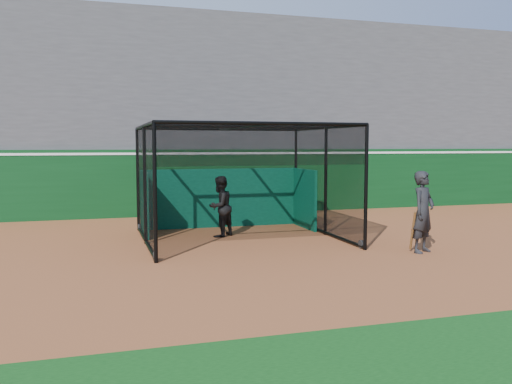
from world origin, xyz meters
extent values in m
plane|color=#96522B|center=(0.00, 0.00, 0.00)|extent=(120.00, 120.00, 0.00)
cube|color=#0A3915|center=(0.00, 8.50, 1.25)|extent=(50.00, 0.45, 2.50)
cube|color=white|center=(0.00, 8.50, 2.35)|extent=(50.00, 0.50, 0.08)
cube|color=#4C4C4F|center=(0.00, 12.38, 3.88)|extent=(50.00, 7.85, 7.75)
cube|color=#4C4C4F|center=(0.00, 15.80, 8.35)|extent=(50.00, 0.30, 1.20)
cube|color=#074A33|center=(0.60, 5.11, 0.95)|extent=(5.16, 0.10, 1.90)
cylinder|color=black|center=(-2.04, 0.45, 0.11)|extent=(0.08, 0.22, 0.22)
cylinder|color=black|center=(3.24, 0.45, 0.11)|extent=(0.08, 0.22, 0.22)
cylinder|color=black|center=(-2.04, 5.03, 0.11)|extent=(0.08, 0.22, 0.22)
cylinder|color=black|center=(3.24, 5.03, 0.11)|extent=(0.08, 0.22, 0.22)
imported|color=black|center=(0.14, 3.29, 0.89)|extent=(1.09, 1.06, 1.77)
imported|color=black|center=(4.46, -0.44, 1.02)|extent=(0.88, 0.78, 2.03)
cylinder|color=#593819|center=(4.21, -0.39, 0.55)|extent=(0.16, 0.38, 1.00)
camera|label=1|loc=(-3.34, -12.01, 2.68)|focal=38.00mm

